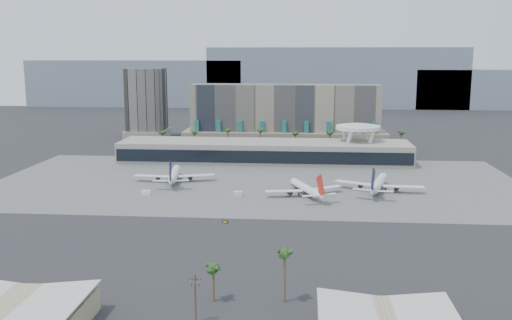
# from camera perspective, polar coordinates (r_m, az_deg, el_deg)

# --- Properties ---
(ground) EXTENTS (900.00, 900.00, 0.00)m
(ground) POSITION_cam_1_polar(r_m,az_deg,el_deg) (230.62, -1.09, -5.21)
(ground) COLOR #232326
(ground) RESTS_ON ground
(apron_pad) EXTENTS (260.00, 130.00, 0.06)m
(apron_pad) POSITION_cam_1_polar(r_m,az_deg,el_deg) (283.71, 0.04, -2.19)
(apron_pad) COLOR #5B5B59
(apron_pad) RESTS_ON ground
(mountain_ridge) EXTENTS (680.00, 60.00, 70.00)m
(mountain_ridge) POSITION_cam_1_polar(r_m,az_deg,el_deg) (691.54, 5.23, 7.81)
(mountain_ridge) COLOR gray
(mountain_ridge) RESTS_ON ground
(hotel) EXTENTS (140.00, 30.00, 42.00)m
(hotel) POSITION_cam_1_polar(r_m,az_deg,el_deg) (398.03, 2.90, 3.94)
(hotel) COLOR gray
(hotel) RESTS_ON ground
(office_tower) EXTENTS (30.00, 30.00, 52.00)m
(office_tower) POSITION_cam_1_polar(r_m,az_deg,el_deg) (438.74, -10.87, 5.18)
(office_tower) COLOR black
(office_tower) RESTS_ON ground
(terminal) EXTENTS (170.00, 32.50, 14.50)m
(terminal) POSITION_cam_1_polar(r_m,az_deg,el_deg) (336.11, 0.81, 0.95)
(terminal) COLOR #A7A092
(terminal) RESTS_ON ground
(saucer_structure) EXTENTS (26.00, 26.00, 21.89)m
(saucer_structure) POSITION_cam_1_polar(r_m,az_deg,el_deg) (341.17, 10.16, 2.95)
(saucer_structure) COLOR white
(saucer_structure) RESTS_ON ground
(palm_row) EXTENTS (157.80, 2.80, 13.10)m
(palm_row) POSITION_cam_1_polar(r_m,az_deg,el_deg) (369.80, 2.27, 2.45)
(palm_row) COLOR brown
(palm_row) RESTS_ON ground
(hangar_left) EXTENTS (36.65, 22.60, 7.55)m
(hangar_left) POSITION_cam_1_polar(r_m,az_deg,el_deg) (149.15, -23.49, -13.88)
(hangar_left) COLOR #9C8E68
(hangar_left) RESTS_ON ground
(utility_pole) EXTENTS (3.20, 0.85, 12.00)m
(utility_pole) POSITION_cam_1_polar(r_m,az_deg,el_deg) (138.74, -6.10, -13.12)
(utility_pole) COLOR #4C3826
(utility_pole) RESTS_ON ground
(airliner_left) EXTENTS (39.93, 41.35, 14.31)m
(airliner_left) POSITION_cam_1_polar(r_m,az_deg,el_deg) (285.72, -8.19, -1.48)
(airliner_left) COLOR white
(airliner_left) RESTS_ON ground
(airliner_centre) EXTENTS (34.95, 36.03, 13.18)m
(airliner_centre) POSITION_cam_1_polar(r_m,az_deg,el_deg) (256.48, 4.98, -2.86)
(airliner_centre) COLOR white
(airliner_centre) RESTS_ON ground
(airliner_right) EXTENTS (40.25, 41.75, 14.73)m
(airliner_right) POSITION_cam_1_polar(r_m,az_deg,el_deg) (269.17, 12.14, -2.33)
(airliner_right) COLOR white
(airliner_right) RESTS_ON ground
(service_vehicle_a) EXTENTS (4.12, 2.18, 1.96)m
(service_vehicle_a) POSITION_cam_1_polar(r_m,az_deg,el_deg) (262.69, -10.93, -3.22)
(service_vehicle_a) COLOR white
(service_vehicle_a) RESTS_ON ground
(service_vehicle_b) EXTENTS (4.15, 2.63, 2.03)m
(service_vehicle_b) POSITION_cam_1_polar(r_m,az_deg,el_deg) (255.99, -1.82, -3.38)
(service_vehicle_b) COLOR silver
(service_vehicle_b) RESTS_ON ground
(taxiway_sign) EXTENTS (2.22, 0.67, 1.00)m
(taxiway_sign) POSITION_cam_1_polar(r_m,az_deg,el_deg) (215.98, -3.10, -6.19)
(taxiway_sign) COLOR black
(taxiway_sign) RESTS_ON ground
(near_palm_a) EXTENTS (6.00, 6.00, 10.26)m
(near_palm_a) POSITION_cam_1_polar(r_m,az_deg,el_deg) (148.92, -4.30, -11.25)
(near_palm_a) COLOR brown
(near_palm_a) RESTS_ON ground
(near_palm_b) EXTENTS (6.00, 6.00, 14.45)m
(near_palm_b) POSITION_cam_1_polar(r_m,az_deg,el_deg) (146.71, 2.88, -9.86)
(near_palm_b) COLOR brown
(near_palm_b) RESTS_ON ground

